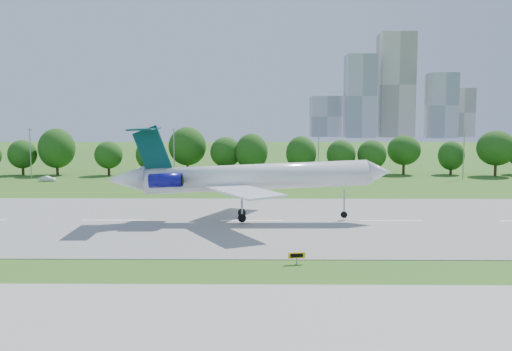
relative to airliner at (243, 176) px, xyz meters
The scene contains 10 objects.
ground 25.77m from the airliner, 87.01° to the right, with size 600.00×600.00×0.00m, color #285B18.
runway 6.57m from the airliner, ahead, with size 400.00×45.00×0.08m, color gray.
taxiway 43.41m from the airliner, 88.26° to the right, with size 400.00×23.00×0.08m, color #ADADA8.
tree_line 67.10m from the airliner, 88.89° to the left, with size 288.40×8.40×10.40m.
light_poles 57.10m from the airliner, 91.20° to the left, with size 175.90×0.25×12.19m.
skyline 380.27m from the airliner, 74.49° to the left, with size 127.00×52.00×80.00m.
airliner is the anchor object (origin of this frame).
taxi_sign_centre 25.48m from the airliner, 75.23° to the right, with size 1.73×0.48×1.21m.
service_vehicle_a 70.47m from the airliner, 132.74° to the left, with size 1.29×3.69×1.22m, color silver.
service_vehicle_b 58.40m from the airliner, 100.55° to the left, with size 1.26×3.13×1.07m, color silver.
Camera 1 is at (1.59, -55.66, 14.74)m, focal length 40.00 mm.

